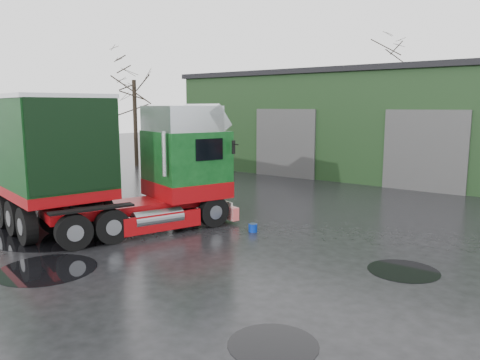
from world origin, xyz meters
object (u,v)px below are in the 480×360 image
warehouse (456,124)px  hero_tractor (135,168)px  tree_back_a (385,99)px  wash_bucket (253,228)px  tree_left (135,105)px  trailer_left (11,152)px

warehouse → hero_tractor: (-5.57, -19.45, -1.04)m
tree_back_a → wash_bucket: bearing=-78.2°
hero_tractor → tree_back_a: bearing=113.2°
tree_back_a → tree_left: bearing=-121.4°
trailer_left → tree_back_a: size_ratio=1.55×
trailer_left → tree_left: (-6.27, 12.00, 1.96)m
hero_tractor → tree_left: (-13.43, 11.45, 2.13)m
warehouse → tree_left: bearing=-157.2°
tree_left → tree_back_a: tree_back_a is taller
warehouse → tree_back_a: size_ratio=3.41×
tree_left → hero_tractor: bearing=-40.5°
warehouse → wash_bucket: 17.69m
wash_bucket → tree_left: 19.56m
hero_tractor → tree_back_a: 29.67m
warehouse → trailer_left: size_ratio=2.19×
trailer_left → tree_left: bearing=40.6°
hero_tractor → trailer_left: size_ratio=0.46×
tree_left → warehouse: bearing=22.8°
warehouse → hero_tractor: warehouse is taller
wash_bucket → trailer_left: bearing=-165.4°
wash_bucket → tree_left: bearing=151.0°
hero_tractor → wash_bucket: size_ratio=23.53×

